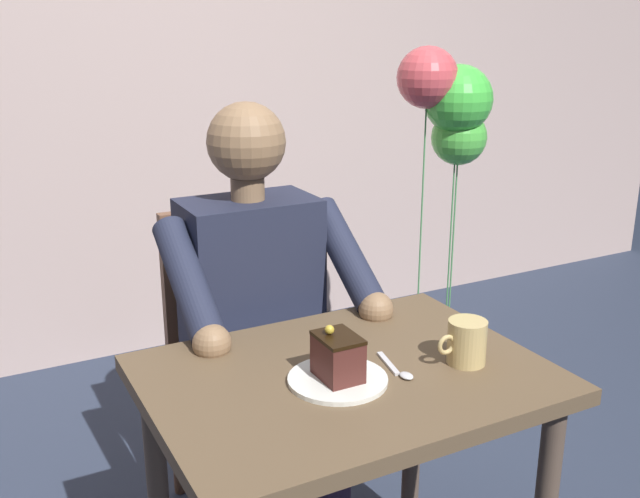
{
  "coord_description": "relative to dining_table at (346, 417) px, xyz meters",
  "views": [
    {
      "loc": [
        0.71,
        1.22,
        1.43
      ],
      "look_at": [
        0.01,
        -0.1,
        0.96
      ],
      "focal_mm": 40.89,
      "sensor_mm": 36.0,
      "label": 1
    }
  ],
  "objects": [
    {
      "name": "cafe_rear_panel",
      "position": [
        0.0,
        -1.9,
        0.9
      ],
      "size": [
        6.4,
        0.12,
        3.0
      ],
      "primitive_type": "cube",
      "color": "#C3A8A2",
      "rests_on": "ground"
    },
    {
      "name": "dining_table",
      "position": [
        0.0,
        0.0,
        0.0
      ],
      "size": [
        0.85,
        0.63,
        0.71
      ],
      "color": "brown",
      "rests_on": "ground"
    },
    {
      "name": "chair",
      "position": [
        0.0,
        -0.63,
        -0.1
      ],
      "size": [
        0.42,
        0.42,
        0.91
      ],
      "color": "brown",
      "rests_on": "ground"
    },
    {
      "name": "seated_person",
      "position": [
        0.0,
        -0.46,
        0.05
      ],
      "size": [
        0.53,
        0.58,
        1.23
      ],
      "color": "#22273D",
      "rests_on": "ground"
    },
    {
      "name": "dessert_plate",
      "position": [
        0.04,
        0.03,
        0.11
      ],
      "size": [
        0.21,
        0.21,
        0.01
      ],
      "primitive_type": "cylinder",
      "color": "white",
      "rests_on": "dining_table"
    },
    {
      "name": "cake_slice",
      "position": [
        0.04,
        0.03,
        0.17
      ],
      "size": [
        0.08,
        0.1,
        0.11
      ],
      "color": "#4D231F",
      "rests_on": "dessert_plate"
    },
    {
      "name": "coffee_cup",
      "position": [
        -0.25,
        0.08,
        0.16
      ],
      "size": [
        0.12,
        0.09,
        0.1
      ],
      "color": "tan",
      "rests_on": "dining_table"
    },
    {
      "name": "dessert_spoon",
      "position": [
        -0.1,
        0.05,
        0.11
      ],
      "size": [
        0.03,
        0.14,
        0.01
      ],
      "color": "silver",
      "rests_on": "dining_table"
    },
    {
      "name": "balloon_display",
      "position": [
        -0.93,
        -0.9,
        0.46
      ],
      "size": [
        0.35,
        0.26,
        1.35
      ],
      "color": "#B2C1C6",
      "rests_on": "ground"
    }
  ]
}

